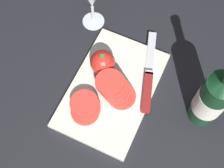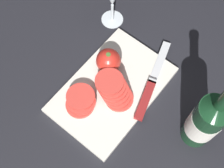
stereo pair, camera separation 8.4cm
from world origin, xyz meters
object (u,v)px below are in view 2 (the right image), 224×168
object	(u,v)px
wine_bottle	(205,121)
tomato_slice_stack_far	(80,100)
whole_tomato	(108,61)
knife	(148,93)
tomato_slice_stack_near	(114,90)

from	to	relation	value
wine_bottle	tomato_slice_stack_far	world-z (taller)	wine_bottle
tomato_slice_stack_far	wine_bottle	bearing A→B (deg)	-66.29
whole_tomato	knife	world-z (taller)	whole_tomato
wine_bottle	whole_tomato	xyz separation A→B (m)	(0.01, 0.30, -0.06)
wine_bottle	knife	xyz separation A→B (m)	(0.01, 0.16, -0.09)
wine_bottle	tomato_slice_stack_near	world-z (taller)	wine_bottle
whole_tomato	tomato_slice_stack_near	bearing A→B (deg)	-130.29
wine_bottle	knife	bearing A→B (deg)	87.48
whole_tomato	tomato_slice_stack_far	world-z (taller)	whole_tomato
whole_tomato	tomato_slice_stack_near	distance (m)	0.09
wine_bottle	tomato_slice_stack_near	distance (m)	0.25
tomato_slice_stack_far	tomato_slice_stack_near	bearing A→B (deg)	-36.09
tomato_slice_stack_near	knife	bearing A→B (deg)	-51.40
whole_tomato	tomato_slice_stack_far	distance (m)	0.14
tomato_slice_stack_near	tomato_slice_stack_far	distance (m)	0.10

